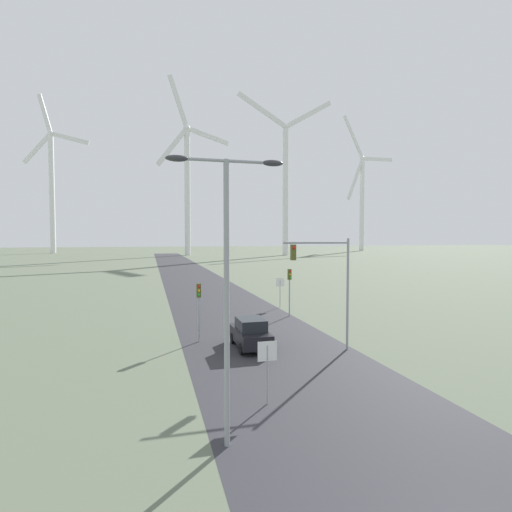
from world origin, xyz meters
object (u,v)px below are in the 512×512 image
at_px(stop_sign_far, 280,287).
at_px(traffic_light_post_near_right, 290,282).
at_px(stop_sign_near, 267,360).
at_px(wind_turbine_far_right, 362,193).
at_px(streetlamp, 227,264).
at_px(traffic_light_mast_overhead, 327,272).
at_px(wind_turbine_left, 52,182).
at_px(car_approaching, 250,333).
at_px(wind_turbine_right, 286,176).
at_px(traffic_light_post_near_left, 199,299).
at_px(wind_turbine_center, 187,178).

bearing_deg(stop_sign_far, traffic_light_post_near_right, -97.77).
relative_size(stop_sign_near, traffic_light_post_near_right, 0.64).
height_order(stop_sign_near, wind_turbine_far_right, wind_turbine_far_right).
bearing_deg(streetlamp, traffic_light_mast_overhead, 49.56).
xyz_separation_m(stop_sign_near, wind_turbine_left, (-44.69, 173.99, 28.92)).
bearing_deg(stop_sign_near, traffic_light_post_near_right, 67.41).
distance_m(car_approaching, wind_turbine_right, 132.83).
relative_size(traffic_light_post_near_left, wind_turbine_right, 0.06).
bearing_deg(car_approaching, wind_turbine_left, 105.52).
bearing_deg(stop_sign_far, car_approaching, -115.61).
relative_size(stop_sign_near, wind_turbine_right, 0.04).
relative_size(stop_sign_far, wind_turbine_left, 0.04).
bearing_deg(traffic_light_post_near_right, stop_sign_near, -112.59).
bearing_deg(wind_turbine_far_right, stop_sign_near, -120.87).
distance_m(traffic_light_post_near_left, wind_turbine_right, 131.36).
xyz_separation_m(streetlamp, wind_turbine_left, (-42.52, 176.72, 24.84)).
bearing_deg(streetlamp, wind_turbine_right, 70.03).
bearing_deg(streetlamp, stop_sign_near, 51.63).
bearing_deg(traffic_light_mast_overhead, wind_turbine_far_right, 59.60).
distance_m(stop_sign_near, wind_turbine_right, 140.58).
distance_m(stop_sign_far, traffic_light_post_near_left, 14.06).
relative_size(traffic_light_post_near_right, wind_turbine_center, 0.06).
bearing_deg(wind_turbine_center, stop_sign_near, -93.99).
bearing_deg(wind_turbine_left, stop_sign_far, -71.13).
bearing_deg(car_approaching, stop_sign_near, -99.50).
xyz_separation_m(stop_sign_far, traffic_light_post_near_right, (-0.59, -4.30, 0.98)).
relative_size(traffic_light_mast_overhead, wind_turbine_far_right, 0.10).
bearing_deg(car_approaching, traffic_light_post_near_left, 141.52).
height_order(streetlamp, wind_turbine_left, wind_turbine_left).
relative_size(traffic_light_mast_overhead, wind_turbine_left, 0.10).
xyz_separation_m(car_approaching, wind_turbine_left, (-46.05, 165.86, 29.80)).
bearing_deg(wind_turbine_left, wind_turbine_right, -25.99).
height_order(traffic_light_post_near_left, traffic_light_post_near_right, traffic_light_post_near_right).
distance_m(stop_sign_near, wind_turbine_far_right, 198.56).
xyz_separation_m(traffic_light_post_near_right, wind_turbine_left, (-51.68, 157.18, 27.76)).
bearing_deg(traffic_light_post_near_left, wind_turbine_left, 104.79).
xyz_separation_m(stop_sign_near, wind_turbine_right, (45.99, 129.78, 28.34)).
height_order(stop_sign_near, wind_turbine_left, wind_turbine_left).
distance_m(car_approaching, wind_turbine_left, 174.70).
height_order(traffic_light_post_near_right, wind_turbine_right, wind_turbine_right).
relative_size(traffic_light_mast_overhead, wind_turbine_center, 0.10).
distance_m(wind_turbine_right, wind_turbine_far_right, 67.32).
distance_m(stop_sign_near, stop_sign_far, 22.43).
height_order(traffic_light_mast_overhead, wind_turbine_right, wind_turbine_right).
relative_size(stop_sign_near, traffic_light_post_near_left, 0.68).
xyz_separation_m(traffic_light_mast_overhead, wind_turbine_right, (40.44, 123.46, 25.46)).
bearing_deg(wind_turbine_far_right, wind_turbine_right, -144.61).
bearing_deg(traffic_light_post_near_right, wind_turbine_left, 108.20).
height_order(stop_sign_far, traffic_light_mast_overhead, traffic_light_mast_overhead).
bearing_deg(traffic_light_post_near_left, wind_turbine_center, 85.03).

